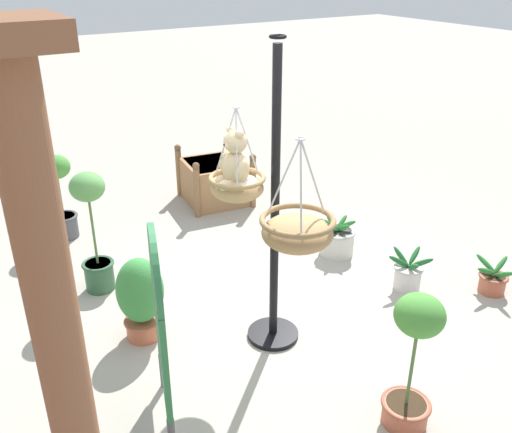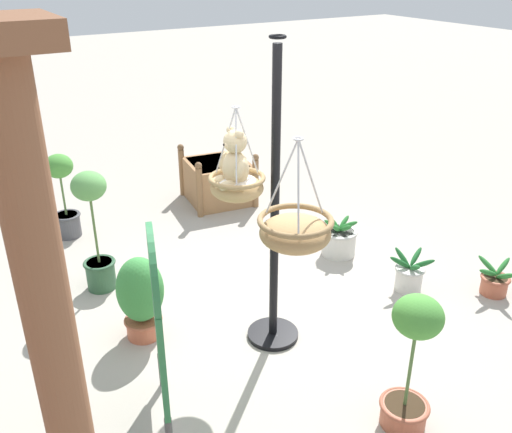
{
  "view_description": "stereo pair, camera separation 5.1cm",
  "coord_description": "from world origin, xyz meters",
  "px_view_note": "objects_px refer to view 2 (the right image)",
  "views": [
    {
      "loc": [
        -3.42,
        2.24,
        3.03
      ],
      "look_at": [
        -0.0,
        0.11,
        1.11
      ],
      "focal_mm": 39.08,
      "sensor_mm": 36.0,
      "label": 1
    },
    {
      "loc": [
        -3.45,
        2.19,
        3.03
      ],
      "look_at": [
        -0.0,
        0.11,
        1.11
      ],
      "focal_mm": 39.08,
      "sensor_mm": 36.0,
      "label": 2
    }
  ],
  "objects_px": {
    "greenhouse_pillar_far_back": "(60,378)",
    "hanging_basket_with_teddy": "(237,186)",
    "potted_plant_broad_leaf": "(339,240)",
    "display_sign_board": "(157,314)",
    "display_pole_central": "(274,257)",
    "potted_plant_fern_front": "(95,230)",
    "hanging_basket_left_high": "(295,231)",
    "potted_plant_tall_leafy": "(495,282)",
    "potted_plant_small_succulent": "(63,195)",
    "potted_plant_conical_shrub": "(411,360)",
    "potted_plant_trailing_ivy": "(141,296)",
    "wooden_planter_box": "(218,180)",
    "potted_plant_bushy_green": "(409,275)",
    "teddy_bear": "(234,162)"
  },
  "relations": [
    {
      "from": "hanging_basket_left_high",
      "to": "potted_plant_tall_leafy",
      "type": "distance_m",
      "value": 2.97
    },
    {
      "from": "hanging_basket_with_teddy",
      "to": "hanging_basket_left_high",
      "type": "bearing_deg",
      "value": 170.94
    },
    {
      "from": "potted_plant_tall_leafy",
      "to": "potted_plant_broad_leaf",
      "type": "relative_size",
      "value": 1.11
    },
    {
      "from": "wooden_planter_box",
      "to": "potted_plant_trailing_ivy",
      "type": "height_order",
      "value": "potted_plant_trailing_ivy"
    },
    {
      "from": "potted_plant_tall_leafy",
      "to": "potted_plant_small_succulent",
      "type": "height_order",
      "value": "potted_plant_small_succulent"
    },
    {
      "from": "display_sign_board",
      "to": "greenhouse_pillar_far_back",
      "type": "bearing_deg",
      "value": 139.07
    },
    {
      "from": "display_sign_board",
      "to": "potted_plant_small_succulent",
      "type": "bearing_deg",
      "value": -2.25
    },
    {
      "from": "potted_plant_bushy_green",
      "to": "potted_plant_broad_leaf",
      "type": "height_order",
      "value": "potted_plant_broad_leaf"
    },
    {
      "from": "hanging_basket_left_high",
      "to": "potted_plant_trailing_ivy",
      "type": "relative_size",
      "value": 0.91
    },
    {
      "from": "hanging_basket_left_high",
      "to": "potted_plant_trailing_ivy",
      "type": "height_order",
      "value": "hanging_basket_left_high"
    },
    {
      "from": "potted_plant_trailing_ivy",
      "to": "wooden_planter_box",
      "type": "bearing_deg",
      "value": -40.2
    },
    {
      "from": "potted_plant_fern_front",
      "to": "potted_plant_bushy_green",
      "type": "relative_size",
      "value": 2.73
    },
    {
      "from": "teddy_bear",
      "to": "potted_plant_broad_leaf",
      "type": "xyz_separation_m",
      "value": [
        0.71,
        -1.68,
        -1.43
      ]
    },
    {
      "from": "display_pole_central",
      "to": "display_sign_board",
      "type": "bearing_deg",
      "value": 108.55
    },
    {
      "from": "greenhouse_pillar_far_back",
      "to": "potted_plant_conical_shrub",
      "type": "height_order",
      "value": "greenhouse_pillar_far_back"
    },
    {
      "from": "hanging_basket_with_teddy",
      "to": "potted_plant_broad_leaf",
      "type": "xyz_separation_m",
      "value": [
        0.71,
        -1.66,
        -1.24
      ]
    },
    {
      "from": "potted_plant_broad_leaf",
      "to": "display_sign_board",
      "type": "relative_size",
      "value": 0.28
    },
    {
      "from": "potted_plant_broad_leaf",
      "to": "potted_plant_fern_front",
      "type": "bearing_deg",
      "value": 74.52
    },
    {
      "from": "hanging_basket_with_teddy",
      "to": "potted_plant_small_succulent",
      "type": "relative_size",
      "value": 0.72
    },
    {
      "from": "potted_plant_small_succulent",
      "to": "potted_plant_trailing_ivy",
      "type": "distance_m",
      "value": 2.25
    },
    {
      "from": "potted_plant_fern_front",
      "to": "potted_plant_small_succulent",
      "type": "xyz_separation_m",
      "value": [
        1.3,
        -0.01,
        -0.13
      ]
    },
    {
      "from": "display_pole_central",
      "to": "display_sign_board",
      "type": "height_order",
      "value": "display_pole_central"
    },
    {
      "from": "potted_plant_conical_shrub",
      "to": "potted_plant_tall_leafy",
      "type": "bearing_deg",
      "value": -68.61
    },
    {
      "from": "potted_plant_fern_front",
      "to": "potted_plant_tall_leafy",
      "type": "relative_size",
      "value": 2.58
    },
    {
      "from": "hanging_basket_left_high",
      "to": "potted_plant_tall_leafy",
      "type": "xyz_separation_m",
      "value": [
        0.31,
        -2.62,
        -1.37
      ]
    },
    {
      "from": "greenhouse_pillar_far_back",
      "to": "hanging_basket_with_teddy",
      "type": "bearing_deg",
      "value": -49.69
    },
    {
      "from": "hanging_basket_with_teddy",
      "to": "display_sign_board",
      "type": "xyz_separation_m",
      "value": [
        -0.54,
        0.91,
        -0.52
      ]
    },
    {
      "from": "wooden_planter_box",
      "to": "potted_plant_broad_leaf",
      "type": "distance_m",
      "value": 2.04
    },
    {
      "from": "hanging_basket_with_teddy",
      "to": "potted_plant_broad_leaf",
      "type": "distance_m",
      "value": 2.18
    },
    {
      "from": "potted_plant_small_succulent",
      "to": "wooden_planter_box",
      "type": "bearing_deg",
      "value": -89.77
    },
    {
      "from": "greenhouse_pillar_far_back",
      "to": "potted_plant_trailing_ivy",
      "type": "xyz_separation_m",
      "value": [
        1.85,
        -0.96,
        -0.97
      ]
    },
    {
      "from": "hanging_basket_left_high",
      "to": "display_sign_board",
      "type": "xyz_separation_m",
      "value": [
        0.47,
        0.75,
        -0.61
      ]
    },
    {
      "from": "teddy_bear",
      "to": "wooden_planter_box",
      "type": "relative_size",
      "value": 0.48
    },
    {
      "from": "potted_plant_conical_shrub",
      "to": "potted_plant_broad_leaf",
      "type": "distance_m",
      "value": 2.49
    },
    {
      "from": "wooden_planter_box",
      "to": "potted_plant_broad_leaf",
      "type": "bearing_deg",
      "value": -167.16
    },
    {
      "from": "potted_plant_fern_front",
      "to": "display_sign_board",
      "type": "distance_m",
      "value": 1.94
    },
    {
      "from": "display_pole_central",
      "to": "potted_plant_fern_front",
      "type": "relative_size",
      "value": 2.05
    },
    {
      "from": "potted_plant_tall_leafy",
      "to": "potted_plant_trailing_ivy",
      "type": "xyz_separation_m",
      "value": [
        1.13,
        3.16,
        0.27
      ]
    },
    {
      "from": "display_pole_central",
      "to": "teddy_bear",
      "type": "xyz_separation_m",
      "value": [
        0.15,
        0.27,
        0.82
      ]
    },
    {
      "from": "potted_plant_trailing_ivy",
      "to": "potted_plant_broad_leaf",
      "type": "distance_m",
      "value": 2.38
    },
    {
      "from": "hanging_basket_with_teddy",
      "to": "potted_plant_small_succulent",
      "type": "xyz_separation_m",
      "value": [
        2.68,
        0.78,
        -0.9
      ]
    },
    {
      "from": "hanging_basket_left_high",
      "to": "potted_plant_tall_leafy",
      "type": "bearing_deg",
      "value": -83.28
    },
    {
      "from": "display_pole_central",
      "to": "potted_plant_broad_leaf",
      "type": "bearing_deg",
      "value": -58.65
    },
    {
      "from": "display_pole_central",
      "to": "potted_plant_trailing_ivy",
      "type": "distance_m",
      "value": 1.18
    },
    {
      "from": "potted_plant_fern_front",
      "to": "potted_plant_bushy_green",
      "type": "distance_m",
      "value": 3.07
    },
    {
      "from": "potted_plant_bushy_green",
      "to": "display_sign_board",
      "type": "bearing_deg",
      "value": 96.84
    },
    {
      "from": "teddy_bear",
      "to": "potted_plant_tall_leafy",
      "type": "bearing_deg",
      "value": -105.67
    },
    {
      "from": "teddy_bear",
      "to": "potted_plant_broad_leaf",
      "type": "relative_size",
      "value": 1.07
    },
    {
      "from": "hanging_basket_left_high",
      "to": "wooden_planter_box",
      "type": "bearing_deg",
      "value": -20.24
    },
    {
      "from": "hanging_basket_with_teddy",
      "to": "potted_plant_tall_leafy",
      "type": "relative_size",
      "value": 1.52
    }
  ]
}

